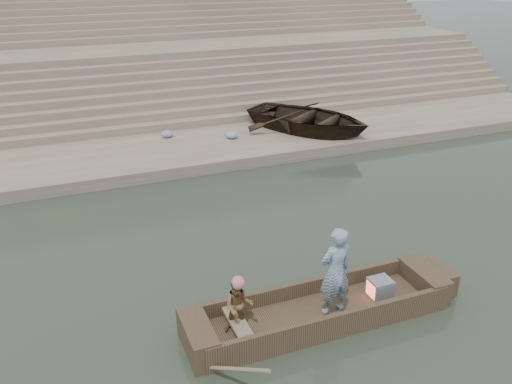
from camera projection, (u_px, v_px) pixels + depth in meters
ground at (316, 255)px, 13.26m from camera, size 120.00×120.00×0.00m
lower_landing at (217, 147)px, 19.95m from camera, size 32.00×4.00×0.40m
mid_landing at (169, 75)px, 25.81m from camera, size 32.00×3.00×2.80m
upper_landing at (140, 31)px, 31.25m from camera, size 32.00×3.00×5.20m
ghat_steps at (161, 61)px, 27.08m from camera, size 32.00×11.00×5.20m
main_rowboat at (319, 315)px, 10.89m from camera, size 5.00×1.30×0.22m
rowboat_trim at (329, 305)px, 10.87m from camera, size 6.04×2.63×1.82m
standing_man at (335, 271)px, 10.44m from camera, size 0.73×0.51×1.90m
rowing_man at (239, 306)px, 10.04m from camera, size 0.67×0.59×1.15m
television at (379, 288)px, 11.23m from camera, size 0.46×0.42×0.40m
beached_rowboat at (309, 118)px, 20.89m from camera, size 5.76×6.12×1.03m
cloth_bundles at (199, 134)px, 20.28m from camera, size 2.69×1.47×0.26m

